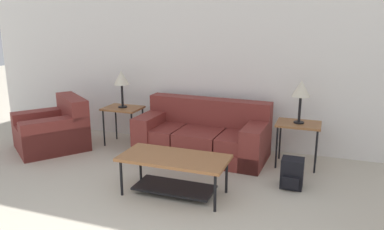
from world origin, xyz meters
name	(u,v)px	position (x,y,z in m)	size (l,w,h in m)	color
wall_back	(228,65)	(0.00, 4.21, 1.30)	(8.97, 0.06, 2.60)	white
couch	(203,136)	(-0.22, 3.63, 0.30)	(1.95, 0.96, 0.82)	maroon
armchair	(54,131)	(-2.54, 3.13, 0.28)	(1.35, 1.36, 0.80)	maroon
coffee_table	(174,166)	(-0.12, 2.28, 0.35)	(1.25, 0.60, 0.47)	#935B33
side_table_left	(123,111)	(-1.59, 3.67, 0.55)	(0.59, 0.45, 0.62)	#935B33
side_table_right	(298,128)	(1.15, 3.67, 0.55)	(0.59, 0.45, 0.62)	#935B33
table_lamp_left	(121,79)	(-1.59, 3.67, 1.08)	(0.25, 0.25, 0.59)	black
table_lamp_right	(301,90)	(1.15, 3.67, 1.08)	(0.25, 0.25, 0.59)	black
backpack	(292,173)	(1.16, 2.93, 0.18)	(0.26, 0.30, 0.37)	black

